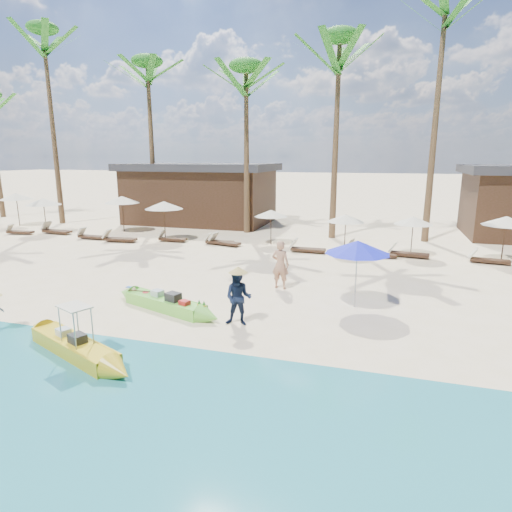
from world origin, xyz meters
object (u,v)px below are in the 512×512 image
(green_canoe, at_px, (165,303))
(yellow_canoe, at_px, (74,346))
(blue_umbrella, at_px, (358,247))
(tourist, at_px, (280,265))

(green_canoe, relative_size, yellow_canoe, 1.00)
(blue_umbrella, bearing_deg, tourist, 155.07)
(yellow_canoe, bearing_deg, green_canoe, 103.27)
(tourist, xyz_separation_m, blue_umbrella, (2.81, -1.31, 1.10))
(green_canoe, height_order, yellow_canoe, yellow_canoe)
(green_canoe, bearing_deg, blue_umbrella, 37.91)
(yellow_canoe, relative_size, blue_umbrella, 2.17)
(tourist, bearing_deg, yellow_canoe, 68.25)
(blue_umbrella, bearing_deg, yellow_canoe, -139.26)
(green_canoe, xyz_separation_m, tourist, (3.00, 3.30, 0.69))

